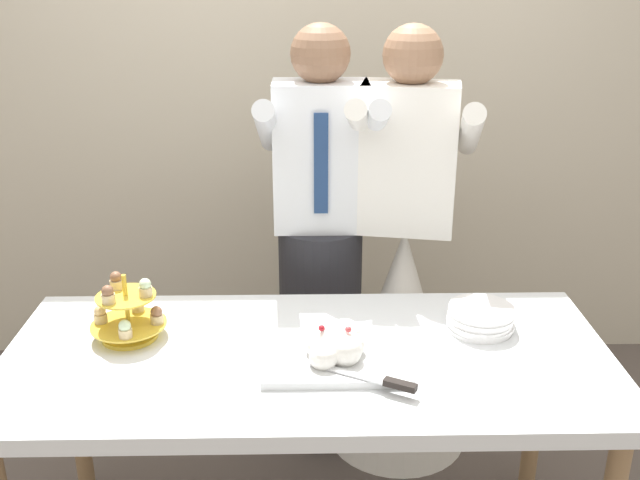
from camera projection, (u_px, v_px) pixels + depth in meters
rear_wall at (305, 57)px, 3.23m from camera, size 5.20×0.10×2.90m
dessert_table at (307, 375)px, 2.16m from camera, size 1.80×0.80×0.78m
cupcake_stand at (128, 314)px, 2.20m from camera, size 0.23×0.23×0.21m
main_cake_tray at (336, 348)px, 2.08m from camera, size 0.42×0.37×0.13m
plate_stack at (480, 318)px, 2.26m from camera, size 0.21×0.21×0.08m
person_groom at (320, 268)px, 2.79m from camera, size 0.46×0.49×1.66m
person_bride at (401, 310)px, 2.82m from camera, size 0.57×0.56×1.66m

